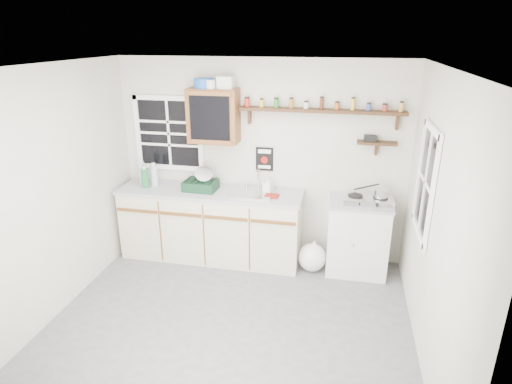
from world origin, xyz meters
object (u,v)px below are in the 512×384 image
Objects in this scene: main_cabinet at (211,224)px; dish_rack at (202,182)px; spice_shelf at (321,110)px; hotplate at (368,199)px; right_cabinet at (358,236)px; upper_cabinet at (214,116)px.

dish_rack is at bearing -179.09° from main_cabinet.
spice_shelf is 1.17m from hotplate.
dish_rack is (-1.94, -0.03, 0.56)m from right_cabinet.
right_cabinet is 2.26m from upper_cabinet.
main_cabinet is 3.55× the size of upper_cabinet.
spice_shelf is (-0.53, 0.19, 1.47)m from right_cabinet.
right_cabinet is at bearing -3.76° from upper_cabinet.
dish_rack is at bearing -133.10° from upper_cabinet.
hotplate is (1.91, 0.01, 0.49)m from main_cabinet.
upper_cabinet is 0.83m from dish_rack.
right_cabinet is (1.83, 0.03, -0.01)m from main_cabinet.
upper_cabinet is (-1.80, 0.12, 1.37)m from right_cabinet.
upper_cabinet is (0.03, 0.14, 1.36)m from main_cabinet.
spice_shelf is at bearing 3.13° from upper_cabinet.
hotplate is at bearing -18.95° from spice_shelf.
upper_cabinet reaches higher than dish_rack.
right_cabinet is 2.02m from dish_rack.
right_cabinet is 1.58m from spice_shelf.
hotplate is at bearing 0.16° from main_cabinet.
right_cabinet is at bearing 159.41° from hotplate.
spice_shelf reaches higher than right_cabinet.
upper_cabinet is 1.10× the size of hotplate.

